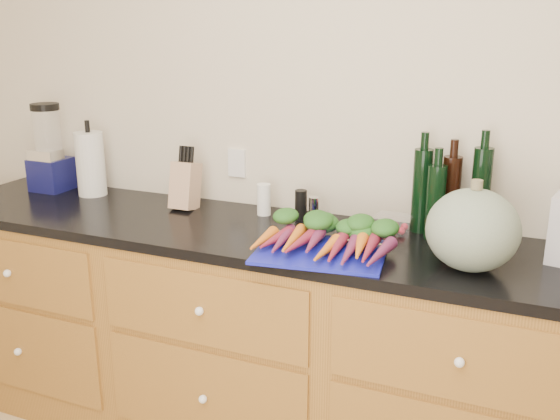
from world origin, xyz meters
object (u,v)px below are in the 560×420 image
at_px(squash, 473,230).
at_px(paper_towel, 91,164).
at_px(knife_block, 185,186).
at_px(tomato_box, 394,224).
at_px(blender_appliance, 49,153).
at_px(carrots, 325,239).
at_px(cutting_board, 321,252).

distance_m(squash, paper_towel, 1.73).
bearing_deg(knife_block, squash, -11.49).
distance_m(knife_block, tomato_box, 0.90).
relative_size(blender_appliance, paper_towel, 1.40).
height_order(carrots, paper_towel, paper_towel).
relative_size(squash, tomato_box, 2.20).
relative_size(squash, paper_towel, 1.02).
height_order(carrots, squash, squash).
bearing_deg(blender_appliance, tomato_box, 0.43).
height_order(paper_towel, knife_block, paper_towel).
height_order(cutting_board, paper_towel, paper_towel).
bearing_deg(cutting_board, carrots, 90.00).
bearing_deg(cutting_board, blender_appliance, 167.72).
bearing_deg(paper_towel, knife_block, -2.25).
distance_m(cutting_board, tomato_box, 0.38).
height_order(knife_block, tomato_box, knife_block).
distance_m(squash, knife_block, 1.23).
bearing_deg(tomato_box, carrots, -121.96).
height_order(carrots, tomato_box, carrots).
relative_size(blender_appliance, tomato_box, 3.04).
height_order(cutting_board, carrots, carrots).
distance_m(cutting_board, paper_towel, 1.27).
bearing_deg(carrots, squash, 1.26).
height_order(cutting_board, knife_block, knife_block).
xyz_separation_m(carrots, paper_towel, (-1.23, 0.28, 0.11)).
bearing_deg(tomato_box, blender_appliance, -179.57).
bearing_deg(knife_block, carrots, -19.64).
bearing_deg(carrots, paper_towel, 167.33).
xyz_separation_m(cutting_board, tomato_box, (0.18, 0.33, 0.03)).
height_order(squash, knife_block, squash).
relative_size(blender_appliance, knife_block, 2.06).
bearing_deg(knife_block, cutting_board, -22.74).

